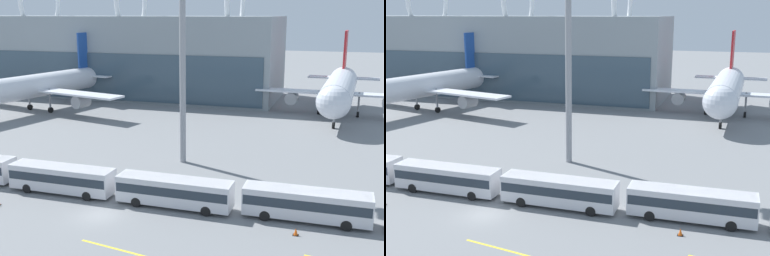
# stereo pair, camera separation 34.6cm
# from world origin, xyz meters

# --- Properties ---
(ground_plane) EXTENTS (440.00, 440.00, 0.00)m
(ground_plane) POSITION_xyz_m (0.00, 0.00, 0.00)
(ground_plane) COLOR slate
(terminal_building) EXTENTS (118.86, 23.40, 30.32)m
(terminal_building) POSITION_xyz_m (-52.03, 67.14, 9.58)
(terminal_building) COLOR gray
(terminal_building) RESTS_ON ground_plane
(airliner_at_gate_near) EXTENTS (39.85, 41.09, 15.03)m
(airliner_at_gate_near) POSITION_xyz_m (-36.16, 41.27, 5.22)
(airliner_at_gate_near) COLOR silver
(airliner_at_gate_near) RESTS_ON ground_plane
(airliner_at_gate_far) EXTENTS (31.74, 33.79, 15.62)m
(airliner_at_gate_far) POSITION_xyz_m (20.69, 54.50, 5.32)
(airliner_at_gate_far) COLOR silver
(airliner_at_gate_far) RESTS_ON ground_plane
(shuttle_bus_1) EXTENTS (11.84, 2.77, 3.01)m
(shuttle_bus_1) POSITION_xyz_m (-6.69, 4.11, 1.78)
(shuttle_bus_1) COLOR silver
(shuttle_bus_1) RESTS_ON ground_plane
(shuttle_bus_2) EXTENTS (11.85, 2.80, 3.01)m
(shuttle_bus_2) POSITION_xyz_m (6.22, 4.19, 1.78)
(shuttle_bus_2) COLOR silver
(shuttle_bus_2) RESTS_ON ground_plane
(shuttle_bus_3) EXTENTS (11.88, 2.88, 3.01)m
(shuttle_bus_3) POSITION_xyz_m (19.14, 4.92, 1.78)
(shuttle_bus_3) COLOR silver
(shuttle_bus_3) RESTS_ON ground_plane
(floodlight_mast) EXTENTS (2.85, 2.85, 30.16)m
(floodlight_mast) POSITION_xyz_m (2.12, 18.78, 18.35)
(floodlight_mast) COLOR gray
(floodlight_mast) RESTS_ON ground_plane
(lane_stripe_0) EXTENTS (11.32, 1.97, 0.01)m
(lane_stripe_0) POSITION_xyz_m (6.82, -6.07, 0.00)
(lane_stripe_0) COLOR yellow
(lane_stripe_0) RESTS_ON ground_plane
(lane_stripe_5) EXTENTS (7.75, 3.35, 0.01)m
(lane_stripe_5) POSITION_xyz_m (-15.04, 9.72, 0.00)
(lane_stripe_5) COLOR yellow
(lane_stripe_5) RESTS_ON ground_plane
(traffic_cone_0) EXTENTS (0.51, 0.51, 0.67)m
(traffic_cone_0) POSITION_xyz_m (18.61, 1.46, 0.33)
(traffic_cone_0) COLOR black
(traffic_cone_0) RESTS_ON ground_plane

